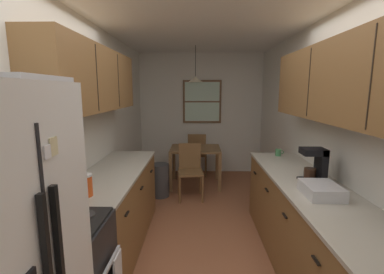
# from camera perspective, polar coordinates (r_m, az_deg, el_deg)

# --- Properties ---
(ground_plane) EXTENTS (12.00, 12.00, 0.00)m
(ground_plane) POSITION_cam_1_polar(r_m,az_deg,el_deg) (3.65, 2.26, -19.18)
(ground_plane) COLOR #995B3D
(wall_left) EXTENTS (0.10, 9.00, 2.55)m
(wall_left) POSITION_cam_1_polar(r_m,az_deg,el_deg) (3.48, -20.42, 1.00)
(wall_left) COLOR silver
(wall_left) RESTS_ON ground
(wall_right) EXTENTS (0.10, 9.00, 2.55)m
(wall_right) POSITION_cam_1_polar(r_m,az_deg,el_deg) (3.53, 24.86, 0.83)
(wall_right) COLOR silver
(wall_right) RESTS_ON ground
(wall_back) EXTENTS (4.40, 0.10, 2.55)m
(wall_back) POSITION_cam_1_polar(r_m,az_deg,el_deg) (5.87, 1.86, 4.93)
(wall_back) COLOR silver
(wall_back) RESTS_ON ground
(ceiling_slab) EXTENTS (4.40, 9.00, 0.08)m
(ceiling_slab) POSITION_cam_1_polar(r_m,az_deg,el_deg) (3.30, 2.59, 24.16)
(ceiling_slab) COLOR white
(microwave_over_range) EXTENTS (0.39, 0.56, 0.32)m
(microwave_over_range) POSITION_cam_1_polar(r_m,az_deg,el_deg) (1.90, -32.22, 6.18)
(microwave_over_range) COLOR silver
(counter_left) EXTENTS (0.64, 1.94, 0.90)m
(counter_left) POSITION_cam_1_polar(r_m,az_deg,el_deg) (3.27, -15.95, -14.38)
(counter_left) COLOR brown
(counter_left) RESTS_ON ground
(upper_cabinets_left) EXTENTS (0.33, 2.02, 0.64)m
(upper_cabinets_left) POSITION_cam_1_polar(r_m,az_deg,el_deg) (3.00, -20.15, 11.34)
(upper_cabinets_left) COLOR brown
(counter_right) EXTENTS (0.64, 3.12, 0.90)m
(counter_right) POSITION_cam_1_polar(r_m,az_deg,el_deg) (2.77, 25.26, -19.58)
(counter_right) COLOR brown
(counter_right) RESTS_ON ground
(upper_cabinets_right) EXTENTS (0.33, 2.80, 0.69)m
(upper_cabinets_right) POSITION_cam_1_polar(r_m,az_deg,el_deg) (2.46, 31.14, 10.13)
(upper_cabinets_right) COLOR brown
(dining_table) EXTENTS (0.92, 0.75, 0.72)m
(dining_table) POSITION_cam_1_polar(r_m,az_deg,el_deg) (5.04, 0.70, -3.61)
(dining_table) COLOR brown
(dining_table) RESTS_ON ground
(dining_chair_near) EXTENTS (0.44, 0.44, 0.90)m
(dining_chair_near) POSITION_cam_1_polar(r_m,az_deg,el_deg) (4.50, -0.40, -6.60)
(dining_chair_near) COLOR brown
(dining_chair_near) RESTS_ON ground
(dining_chair_far) EXTENTS (0.42, 0.42, 0.90)m
(dining_chair_far) POSITION_cam_1_polar(r_m,az_deg,el_deg) (5.63, 1.08, -3.26)
(dining_chair_far) COLOR brown
(dining_chair_far) RESTS_ON ground
(pendant_light) EXTENTS (0.26, 0.26, 0.63)m
(pendant_light) POSITION_cam_1_polar(r_m,az_deg,el_deg) (4.90, 0.73, 12.14)
(pendant_light) COLOR black
(back_window) EXTENTS (0.81, 0.05, 0.90)m
(back_window) POSITION_cam_1_polar(r_m,az_deg,el_deg) (5.78, 2.15, 7.48)
(back_window) COLOR brown
(trash_bin) EXTENTS (0.31, 0.31, 0.56)m
(trash_bin) POSITION_cam_1_polar(r_m,az_deg,el_deg) (4.63, -6.79, -9.06)
(trash_bin) COLOR #3F3F42
(trash_bin) RESTS_ON ground
(storage_canister) EXTENTS (0.11, 0.11, 0.19)m
(storage_canister) POSITION_cam_1_polar(r_m,az_deg,el_deg) (2.44, -21.63, -9.47)
(storage_canister) COLOR #D84C19
(storage_canister) RESTS_ON counter_left
(dish_towel) EXTENTS (0.02, 0.16, 0.24)m
(dish_towel) POSITION_cam_1_polar(r_m,az_deg,el_deg) (2.22, -15.44, -25.44)
(dish_towel) COLOR white
(coffee_maker) EXTENTS (0.22, 0.18, 0.33)m
(coffee_maker) POSITION_cam_1_polar(r_m,az_deg,el_deg) (2.85, 24.73, -5.31)
(coffee_maker) COLOR black
(coffee_maker) RESTS_ON counter_right
(mug_by_coffeemaker) EXTENTS (0.11, 0.08, 0.09)m
(mug_by_coffeemaker) POSITION_cam_1_polar(r_m,az_deg,el_deg) (3.82, 17.81, -3.13)
(mug_by_coffeemaker) COLOR #3F7F4C
(mug_by_coffeemaker) RESTS_ON counter_right
(dish_rack) EXTENTS (0.28, 0.34, 0.10)m
(dish_rack) POSITION_cam_1_polar(r_m,az_deg,el_deg) (2.53, 25.65, -10.09)
(dish_rack) COLOR silver
(dish_rack) RESTS_ON counter_right
(table_serving_bowl) EXTENTS (0.16, 0.16, 0.06)m
(table_serving_bowl) POSITION_cam_1_polar(r_m,az_deg,el_deg) (4.92, -0.48, -2.18)
(table_serving_bowl) COLOR #E0D14C
(table_serving_bowl) RESTS_ON dining_table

